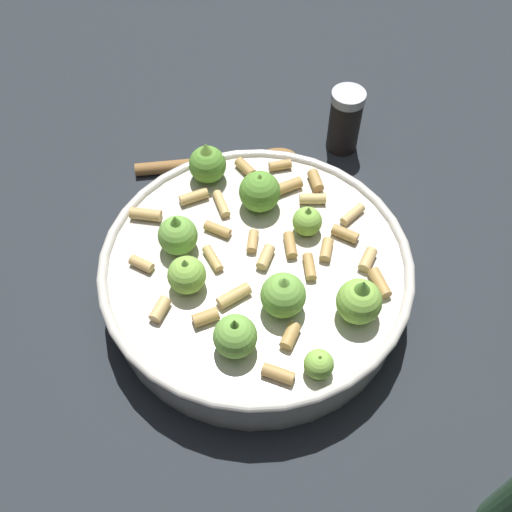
# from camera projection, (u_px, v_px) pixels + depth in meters

# --- Properties ---
(ground_plane) EXTENTS (2.40, 2.40, 0.00)m
(ground_plane) POSITION_uv_depth(u_px,v_px,m) (256.00, 293.00, 0.66)
(ground_plane) COLOR #23282D
(cooking_pan) EXTENTS (0.32, 0.32, 0.11)m
(cooking_pan) POSITION_uv_depth(u_px,v_px,m) (256.00, 273.00, 0.62)
(cooking_pan) COLOR beige
(cooking_pan) RESTS_ON ground
(pepper_shaker) EXTENTS (0.04, 0.04, 0.09)m
(pepper_shaker) POSITION_uv_depth(u_px,v_px,m) (345.00, 120.00, 0.75)
(pepper_shaker) COLOR black
(pepper_shaker) RESTS_ON ground
(wooden_spoon) EXTENTS (0.04, 0.21, 0.02)m
(wooden_spoon) POSITION_uv_depth(u_px,v_px,m) (227.00, 162.00, 0.76)
(wooden_spoon) COLOR olive
(wooden_spoon) RESTS_ON ground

